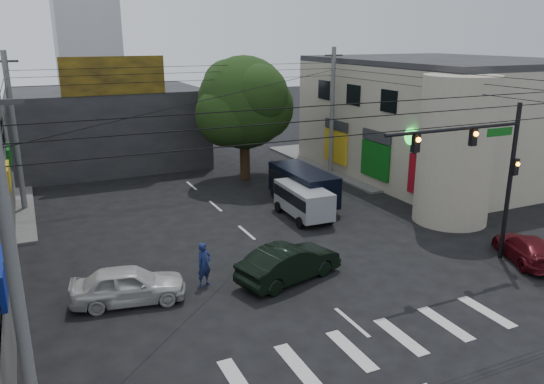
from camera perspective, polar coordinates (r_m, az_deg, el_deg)
ground at (r=22.18m, az=4.26°, el=-10.25°), size 160.00×160.00×0.00m
sidewalk_far_right at (r=45.95m, az=13.03°, el=3.65°), size 16.00×16.00×0.15m
building_right at (r=41.49m, az=17.61°, el=7.48°), size 14.00×18.00×8.00m
corner_column at (r=30.31m, az=19.12°, el=4.24°), size 4.00×4.00×8.00m
building_far at (r=44.16m, az=-17.22°, el=6.70°), size 14.00×10.00×6.00m
billboard at (r=38.84m, az=-16.69°, el=11.90°), size 7.00×0.30×2.60m
street_tree at (r=37.17m, az=-3.02°, el=9.54°), size 6.40×6.40×8.70m
traffic_gantry at (r=24.50m, az=21.94°, el=3.20°), size 7.10×0.35×7.20m
utility_pole_near_left at (r=13.82m, az=-26.00°, el=-8.13°), size 0.32×0.32×9.20m
utility_pole_far_left at (r=33.65m, az=-25.95°, el=5.67°), size 0.32×0.32×9.20m
utility_pole_far_right at (r=39.30m, az=6.47°, el=8.56°), size 0.32×0.32×9.20m
dark_sedan at (r=22.49m, az=1.87°, el=-7.63°), size 4.08×5.56×1.55m
white_compact at (r=21.45m, az=-15.18°, el=-9.59°), size 3.27×4.95×1.48m
maroon_sedan at (r=26.97m, az=25.71°, el=-5.50°), size 4.74×5.45×1.22m
silver_minivan at (r=29.89m, az=3.40°, el=-1.13°), size 4.44×2.13×1.85m
navy_van at (r=32.26m, az=3.34°, el=0.52°), size 5.51×2.12×2.20m
traffic_officer at (r=22.14m, az=-7.31°, el=-7.73°), size 1.00×0.93×1.86m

